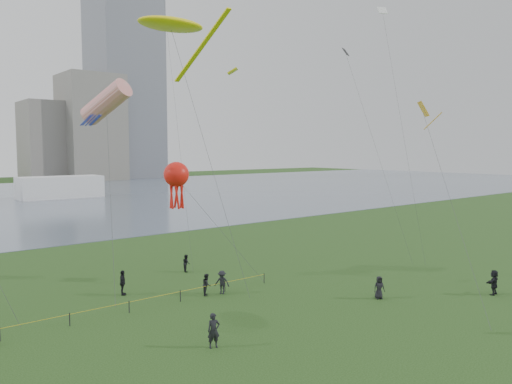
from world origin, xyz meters
TOP-DOWN VIEW (x-y plane):
  - ground_plane at (0.00, 0.00)m, footprint 400.00×400.00m
  - tower at (62.00, 168.00)m, footprint 24.00×24.00m
  - building_mid at (46.00, 162.00)m, footprint 20.00×20.00m
  - building_low at (32.00, 168.00)m, footprint 16.00×18.00m
  - pavilion_right at (14.00, 98.00)m, footprint 18.00×7.00m
  - fence at (-14.77, 13.05)m, footprint 24.07×0.07m
  - spectator_a at (-2.25, 13.19)m, footprint 0.99×1.02m
  - spectator_b at (-1.14, 12.75)m, footprint 1.26×1.34m
  - spectator_c at (-7.22, 17.25)m, footprint 0.95×1.21m
  - spectator_d at (7.22, 4.34)m, footprint 0.99×0.86m
  - spectator_e at (14.88, -0.57)m, footprint 1.83×0.73m
  - spectator_f at (-7.55, 4.47)m, footprint 0.82×0.66m
  - spectator_g at (0.37, 20.52)m, footprint 0.79×0.91m
  - kite_stingray at (-3.00, 16.64)m, footprint 5.62×10.18m
  - kite_windsock at (-6.14, 22.12)m, footprint 4.55×9.86m
  - kite_octopus at (-1.54, 18.77)m, footprint 6.33×6.29m
  - kite_delta at (13.17, 4.53)m, footprint 7.04×9.91m

SIDE VIEW (x-z plane):
  - ground_plane at x=0.00m, z-range 0.00..0.00m
  - fence at x=-14.77m, z-range 0.03..1.08m
  - spectator_g at x=0.37m, z-range 0.00..1.58m
  - spectator_a at x=-2.25m, z-range 0.00..1.66m
  - spectator_d at x=7.22m, z-range 0.00..1.70m
  - spectator_b at x=-1.14m, z-range 0.00..1.82m
  - spectator_c at x=-7.22m, z-range 0.00..1.92m
  - spectator_e at x=14.88m, z-range 0.00..1.92m
  - spectator_f at x=-7.55m, z-range 0.00..1.96m
  - pavilion_right at x=14.00m, z-range 0.00..5.00m
  - kite_octopus at x=-1.54m, z-range 3.88..13.94m
  - kite_delta at x=13.17m, z-range 6.13..21.11m
  - building_low at x=32.00m, z-range 0.00..28.00m
  - kite_windsock at x=-6.14m, z-range 6.54..23.43m
  - building_mid at x=46.00m, z-range 0.00..38.00m
  - kite_stingray at x=-3.00m, z-range 10.09..31.24m
  - tower at x=62.00m, z-range 0.00..120.00m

